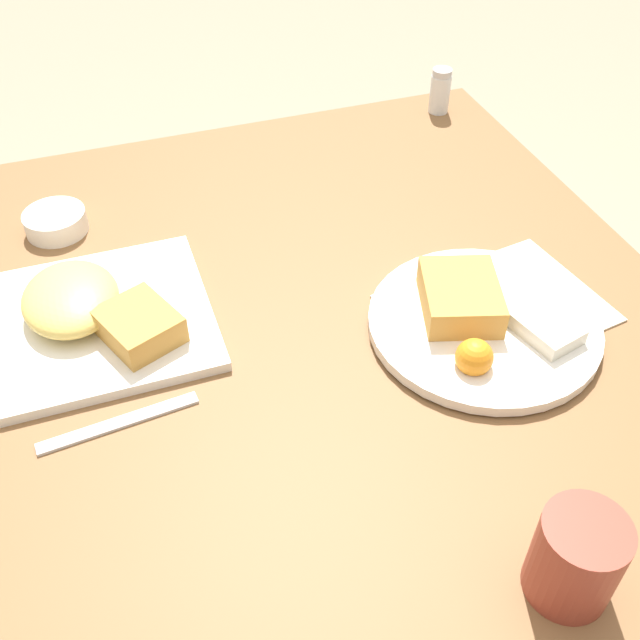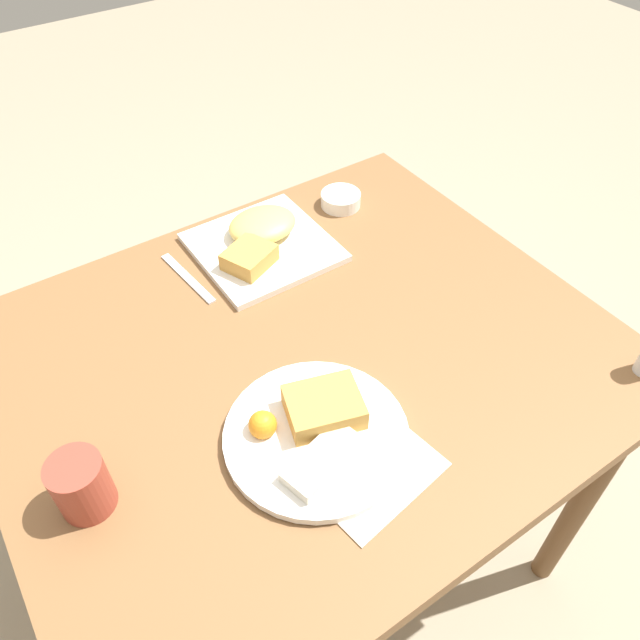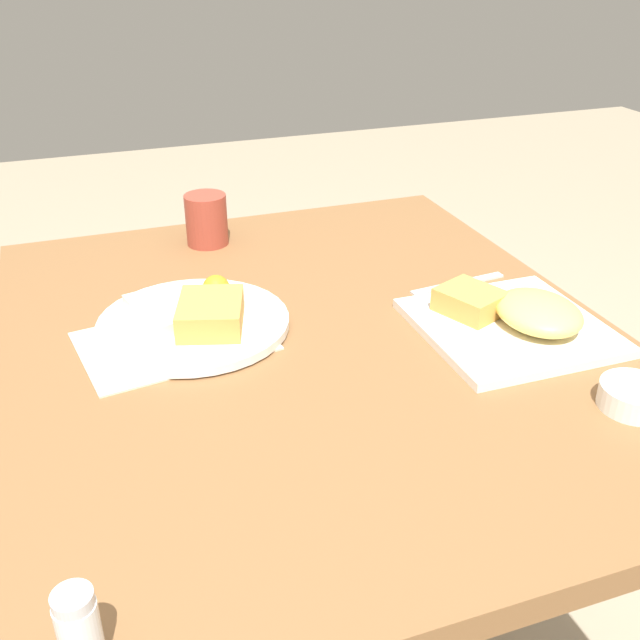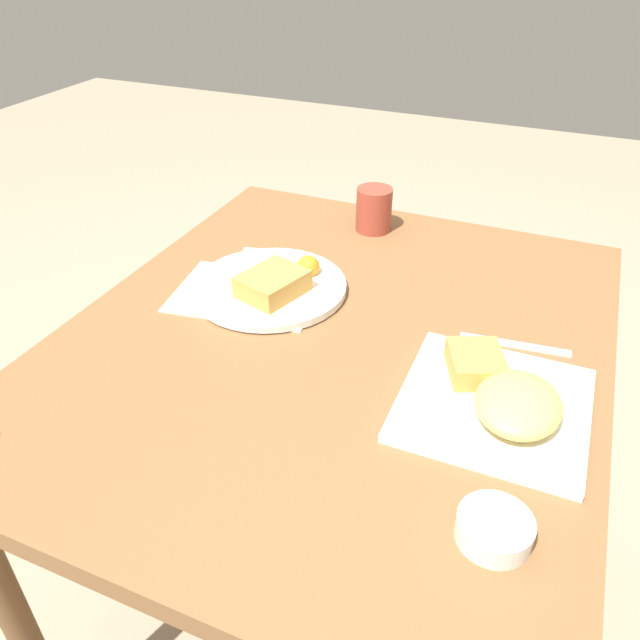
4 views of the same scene
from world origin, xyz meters
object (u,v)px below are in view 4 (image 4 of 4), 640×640
object	(u,v)px
plate_oval_far	(271,283)
butter_knife	(515,345)
coffee_mug	(374,209)
sauce_ramekin	(494,528)
plate_square_near	(500,399)

from	to	relation	value
plate_oval_far	butter_knife	bearing A→B (deg)	-89.33
coffee_mug	sauce_ramekin	bearing A→B (deg)	-151.31
plate_oval_far	sauce_ramekin	world-z (taller)	plate_oval_far
plate_oval_far	coffee_mug	size ratio (longest dim) A/B	2.99
plate_square_near	sauce_ramekin	size ratio (longest dim) A/B	2.98
sauce_ramekin	butter_knife	distance (m)	0.39
plate_oval_far	butter_knife	distance (m)	0.45
sauce_ramekin	plate_square_near	bearing A→B (deg)	8.13
plate_oval_far	butter_knife	xyz separation A→B (m)	(0.01, -0.44, -0.02)
plate_square_near	sauce_ramekin	xyz separation A→B (m)	(-0.22, -0.03, -0.00)
sauce_ramekin	coffee_mug	xyz separation A→B (m)	(0.71, 0.39, 0.03)
butter_knife	coffee_mug	xyz separation A→B (m)	(0.32, 0.36, 0.05)
plate_square_near	butter_knife	world-z (taller)	plate_square_near
butter_knife	plate_oval_far	bearing A→B (deg)	-5.12
plate_oval_far	sauce_ramekin	distance (m)	0.61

